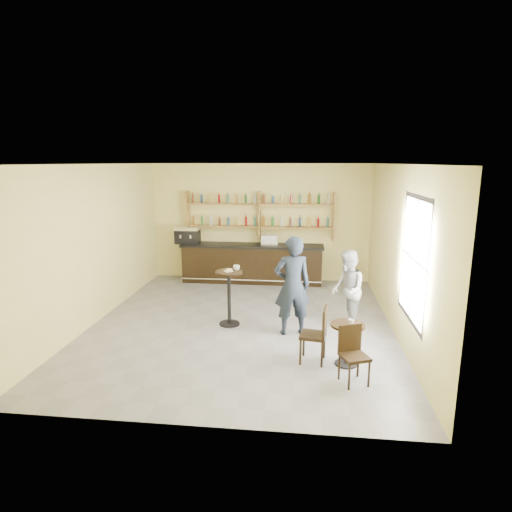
# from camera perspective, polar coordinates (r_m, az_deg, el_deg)

# --- Properties ---
(floor) EXTENTS (7.00, 7.00, 0.00)m
(floor) POSITION_cam_1_polar(r_m,az_deg,el_deg) (8.86, -1.89, -9.01)
(floor) COLOR slate
(floor) RESTS_ON ground
(ceiling) EXTENTS (7.00, 7.00, 0.00)m
(ceiling) POSITION_cam_1_polar(r_m,az_deg,el_deg) (8.25, -2.05, 12.16)
(ceiling) COLOR white
(ceiling) RESTS_ON wall_back
(wall_back) EXTENTS (7.00, 0.00, 7.00)m
(wall_back) POSITION_cam_1_polar(r_m,az_deg,el_deg) (11.84, 0.51, 4.49)
(wall_back) COLOR #EBDF85
(wall_back) RESTS_ON floor
(wall_front) EXTENTS (7.00, 0.00, 7.00)m
(wall_front) POSITION_cam_1_polar(r_m,az_deg,el_deg) (5.09, -7.77, -6.50)
(wall_front) COLOR #EBDF85
(wall_front) RESTS_ON floor
(wall_left) EXTENTS (0.00, 7.00, 7.00)m
(wall_left) POSITION_cam_1_polar(r_m,az_deg,el_deg) (9.33, -20.53, 1.52)
(wall_left) COLOR #EBDF85
(wall_left) RESTS_ON floor
(wall_right) EXTENTS (0.00, 7.00, 7.00)m
(wall_right) POSITION_cam_1_polar(r_m,az_deg,el_deg) (8.51, 18.44, 0.69)
(wall_right) COLOR #EBDF85
(wall_right) RESTS_ON floor
(window_pane) EXTENTS (0.00, 2.00, 2.00)m
(window_pane) POSITION_cam_1_polar(r_m,az_deg,el_deg) (7.35, 20.32, -0.45)
(window_pane) COLOR white
(window_pane) RESTS_ON wall_right
(window_frame) EXTENTS (0.04, 1.70, 2.10)m
(window_frame) POSITION_cam_1_polar(r_m,az_deg,el_deg) (7.34, 20.28, -0.45)
(window_frame) COLOR black
(window_frame) RESTS_ON wall_right
(shelf_unit) EXTENTS (4.00, 0.26, 1.40)m
(shelf_unit) POSITION_cam_1_polar(r_m,az_deg,el_deg) (11.68, 0.45, 5.42)
(shelf_unit) COLOR brown
(shelf_unit) RESTS_ON wall_back
(liquor_bottles) EXTENTS (3.68, 0.10, 1.00)m
(liquor_bottles) POSITION_cam_1_polar(r_m,az_deg,el_deg) (11.66, 0.45, 6.25)
(liquor_bottles) COLOR #8C5919
(liquor_bottles) RESTS_ON shelf_unit
(bar_counter) EXTENTS (3.86, 0.75, 1.04)m
(bar_counter) POSITION_cam_1_polar(r_m,az_deg,el_deg) (11.71, -0.52, -0.97)
(bar_counter) COLOR black
(bar_counter) RESTS_ON floor
(espresso_machine) EXTENTS (0.65, 0.42, 0.46)m
(espresso_machine) POSITION_cam_1_polar(r_m,az_deg,el_deg) (11.91, -9.11, 2.80)
(espresso_machine) COLOR black
(espresso_machine) RESTS_ON bar_counter
(pastry_case) EXTENTS (0.48, 0.39, 0.27)m
(pastry_case) POSITION_cam_1_polar(r_m,az_deg,el_deg) (11.53, 1.83, 2.15)
(pastry_case) COLOR silver
(pastry_case) RESTS_ON bar_counter
(pedestal_table) EXTENTS (0.64, 0.64, 1.12)m
(pedestal_table) POSITION_cam_1_polar(r_m,az_deg,el_deg) (8.65, -3.60, -5.63)
(pedestal_table) COLOR black
(pedestal_table) RESTS_ON floor
(napkin) EXTENTS (0.21, 0.21, 0.00)m
(napkin) POSITION_cam_1_polar(r_m,az_deg,el_deg) (8.50, -3.65, -2.03)
(napkin) COLOR white
(napkin) RESTS_ON pedestal_table
(donut) EXTENTS (0.14, 0.14, 0.04)m
(donut) POSITION_cam_1_polar(r_m,az_deg,el_deg) (8.48, -3.60, -1.89)
(donut) COLOR gold
(donut) RESTS_ON napkin
(cup_pedestal) EXTENTS (0.14, 0.14, 0.10)m
(cup_pedestal) POSITION_cam_1_polar(r_m,az_deg,el_deg) (8.56, -2.62, -1.57)
(cup_pedestal) COLOR white
(cup_pedestal) RESTS_ON pedestal_table
(man_main) EXTENTS (0.78, 0.60, 1.91)m
(man_main) POSITION_cam_1_polar(r_m,az_deg,el_deg) (8.10, 4.86, -3.99)
(man_main) COLOR black
(man_main) RESTS_ON floor
(cafe_table) EXTENTS (0.68, 0.68, 0.70)m
(cafe_table) POSITION_cam_1_polar(r_m,az_deg,el_deg) (7.22, 12.04, -11.46)
(cafe_table) COLOR black
(cafe_table) RESTS_ON floor
(cup_cafe) EXTENTS (0.09, 0.09, 0.08)m
(cup_cafe) POSITION_cam_1_polar(r_m,az_deg,el_deg) (7.07, 12.59, -8.57)
(cup_cafe) COLOR white
(cup_cafe) RESTS_ON cafe_table
(chair_west) EXTENTS (0.47, 0.47, 0.94)m
(chair_west) POSITION_cam_1_polar(r_m,az_deg,el_deg) (7.18, 7.60, -10.35)
(chair_west) COLOR black
(chair_west) RESTS_ON floor
(chair_south) EXTENTS (0.49, 0.49, 0.87)m
(chair_south) POSITION_cam_1_polar(r_m,az_deg,el_deg) (6.64, 13.00, -12.88)
(chair_south) COLOR black
(chair_south) RESTS_ON floor
(patron_second) EXTENTS (0.66, 0.81, 1.58)m
(patron_second) POSITION_cam_1_polar(r_m,az_deg,el_deg) (8.58, 12.08, -4.45)
(patron_second) COLOR #929397
(patron_second) RESTS_ON floor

